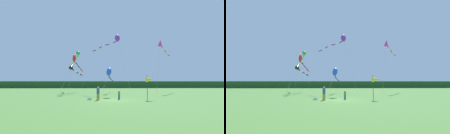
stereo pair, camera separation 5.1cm
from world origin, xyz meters
TOP-DOWN VIEW (x-y plane):
  - ground_plane at (0.00, 0.00)m, footprint 120.00×120.00m
  - distant_treeline at (0.00, 45.00)m, footprint 108.00×3.89m
  - person_adult at (-1.93, -0.05)m, footprint 0.37×0.37m
  - person_child at (0.70, 0.62)m, footprint 0.26×0.26m
  - cooler_box at (-3.00, 0.48)m, footprint 0.52×0.40m
  - banner_flag_pole at (4.59, 0.31)m, footprint 0.90×0.70m
  - kite_purple at (0.68, 9.89)m, footprint 7.32×5.71m
  - kite_blue at (-0.36, 11.49)m, footprint 2.41×8.96m
  - kite_red at (-7.48, 14.28)m, footprint 1.49×10.02m
  - kite_black at (-7.20, 10.49)m, footprint 2.30×9.57m
  - kite_magenta at (11.12, 14.35)m, footprint 6.23×8.65m
  - kite_green at (-7.94, 18.89)m, footprint 5.18×10.56m

SIDE VIEW (x-z plane):
  - ground_plane at x=0.00m, z-range 0.00..0.00m
  - cooler_box at x=-3.00m, z-range 0.00..0.32m
  - person_child at x=0.70m, z-range 0.07..1.24m
  - person_adult at x=-1.93m, z-range 0.10..1.77m
  - distant_treeline at x=0.00m, z-range 0.00..2.61m
  - banner_flag_pole at x=4.59m, z-range 0.96..4.05m
  - kite_blue at x=-0.36m, z-range 1.49..6.72m
  - kite_black at x=-7.20m, z-range 2.02..7.96m
  - kite_red at x=-7.48m, z-range 2.81..10.92m
  - kite_green at x=-7.94m, z-range 3.83..13.56m
  - kite_purple at x=0.68m, z-range 4.64..15.79m
  - kite_magenta at x=11.12m, z-range 4.63..16.08m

